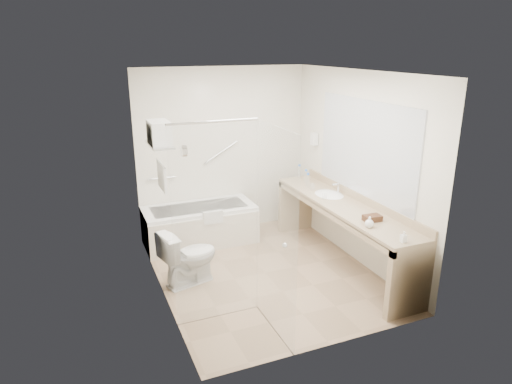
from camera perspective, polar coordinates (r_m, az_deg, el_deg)
name	(u,v)px	position (r m, az deg, el deg)	size (l,w,h in m)	color
floor	(265,273)	(5.94, 1.12, -10.05)	(3.20, 3.20, 0.00)	#A18263
ceiling	(266,72)	(5.25, 1.29, 14.79)	(2.60, 3.20, 0.10)	white
wall_back	(223,152)	(6.91, -4.14, 5.05)	(2.60, 0.10, 2.50)	silver
wall_front	(338,226)	(4.13, 10.16, -4.23)	(2.60, 0.10, 2.50)	silver
wall_left	(157,192)	(5.11, -12.28, -0.02)	(0.10, 3.20, 2.50)	silver
wall_right	(357,169)	(6.09, 12.50, 2.88)	(0.10, 3.20, 2.50)	silver
bathtub	(200,225)	(6.74, -7.01, -4.08)	(1.60, 0.73, 0.59)	white
grab_bar_short	(162,178)	(6.72, -11.67, 1.70)	(0.03, 0.03, 0.40)	silver
grab_bar_long	(221,153)	(6.86, -4.43, 4.95)	(0.03, 0.03, 0.60)	silver
shower_enclosure	(244,229)	(4.49, -1.46, -4.62)	(0.96, 0.91, 2.11)	silver
towel_shelf	(160,140)	(5.34, -11.97, 6.37)	(0.24, 0.55, 0.81)	silver
vanity_counter	(342,219)	(6.01, 10.75, -3.33)	(0.55, 2.70, 0.95)	tan
sink	(329,196)	(6.28, 9.11, -0.55)	(0.40, 0.52, 0.14)	white
faucet	(339,188)	(6.32, 10.28, 0.55)	(0.03, 0.03, 0.14)	silver
mirror	(365,148)	(5.89, 13.44, 5.33)	(0.02, 2.00, 1.20)	silver
hairdryer_unit	(314,139)	(6.88, 7.30, 6.59)	(0.08, 0.10, 0.18)	white
toilet	(189,257)	(5.62, -8.38, -8.02)	(0.39, 0.71, 0.69)	white
amenity_basket	(372,218)	(5.43, 14.33, -3.18)	(0.20, 0.13, 0.07)	#462719
soap_bottle_a	(403,240)	(4.95, 17.94, -5.68)	(0.05, 0.12, 0.06)	white
soap_bottle_b	(369,223)	(5.23, 13.98, -3.80)	(0.10, 0.13, 0.10)	white
water_bottle_left	(306,177)	(6.74, 6.25, 1.94)	(0.06, 0.06, 0.20)	silver
water_bottle_mid	(299,172)	(6.94, 5.43, 2.50)	(0.07, 0.07, 0.22)	silver
water_bottle_right	(308,181)	(6.52, 6.50, 1.41)	(0.06, 0.06, 0.21)	silver
drinking_glass_near	(324,196)	(6.06, 8.56, -0.52)	(0.06, 0.06, 0.08)	silver
drinking_glass_far	(312,187)	(6.42, 7.07, 0.65)	(0.07, 0.07, 0.09)	silver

